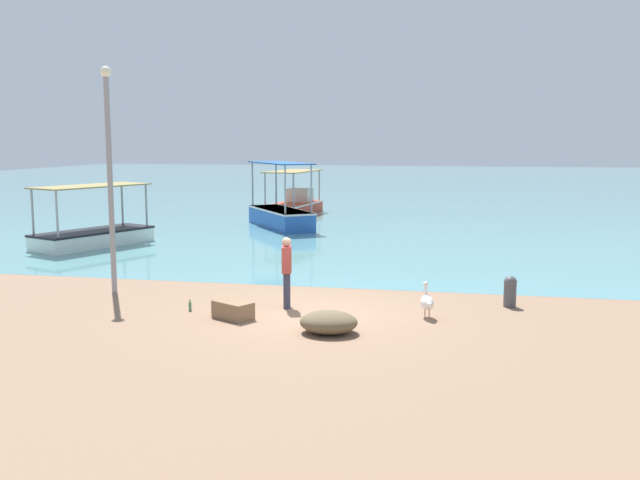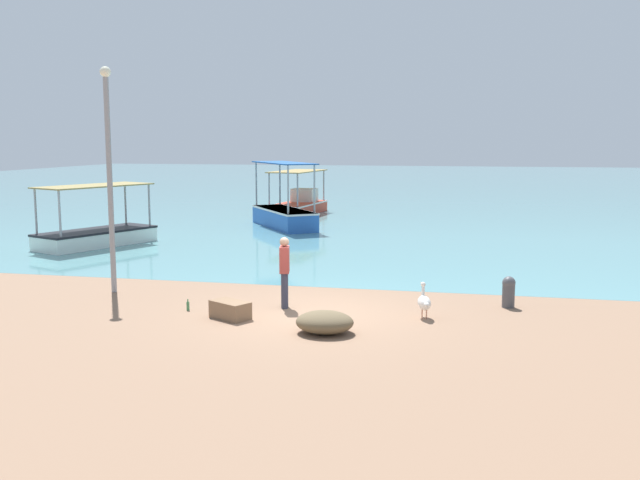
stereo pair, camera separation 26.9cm
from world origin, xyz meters
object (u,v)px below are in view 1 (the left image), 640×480
(pelican, at_px, (427,302))
(glass_bottle, at_px, (190,306))
(fishing_boat_outer, at_px, (93,234))
(net_pile, at_px, (329,322))
(fisherman_standing, at_px, (287,270))
(lamp_post, at_px, (110,168))
(mooring_bollard, at_px, (510,290))
(fishing_boat_near_right, at_px, (294,204))
(fishing_boat_far_left, at_px, (281,214))
(cargo_crate, at_px, (233,310))

(pelican, height_order, glass_bottle, pelican)
(fishing_boat_outer, height_order, net_pile, fishing_boat_outer)
(fishing_boat_outer, height_order, fisherman_standing, fishing_boat_outer)
(lamp_post, relative_size, fisherman_standing, 3.43)
(lamp_post, relative_size, glass_bottle, 21.45)
(net_pile, bearing_deg, mooring_bollard, 39.65)
(fishing_boat_near_right, xyz_separation_m, glass_bottle, (2.74, -21.78, -0.43))
(fishing_boat_far_left, xyz_separation_m, cargo_crate, (3.19, -16.40, -0.40))
(pelican, relative_size, lamp_post, 0.14)
(lamp_post, bearing_deg, fishing_boat_near_right, 90.14)
(fishing_boat_far_left, distance_m, glass_bottle, 16.02)
(fishing_boat_outer, distance_m, fishing_boat_far_left, 8.86)
(fishing_boat_outer, distance_m, lamp_post, 9.17)
(fishing_boat_outer, xyz_separation_m, net_pile, (10.91, -10.13, -0.25))
(pelican, height_order, cargo_crate, pelican)
(fishing_boat_near_right, relative_size, lamp_post, 0.83)
(lamp_post, bearing_deg, cargo_crate, -27.14)
(pelican, bearing_deg, fishing_boat_near_right, 110.98)
(mooring_bollard, bearing_deg, fishing_boat_near_right, 116.89)
(fishing_boat_near_right, bearing_deg, mooring_bollard, -63.11)
(cargo_crate, xyz_separation_m, glass_bottle, (-1.22, 0.51, -0.09))
(mooring_bollard, distance_m, cargo_crate, 6.58)
(fishing_boat_outer, bearing_deg, net_pile, -42.87)
(fishing_boat_outer, distance_m, net_pile, 14.89)
(fishing_boat_far_left, xyz_separation_m, pelican, (7.42, -15.48, -0.22))
(fishing_boat_near_right, xyz_separation_m, cargo_crate, (3.96, -22.30, -0.34))
(glass_bottle, bearing_deg, cargo_crate, -22.73)
(fisherman_standing, distance_m, net_pile, 2.53)
(fishing_boat_far_left, distance_m, cargo_crate, 16.71)
(lamp_post, distance_m, glass_bottle, 4.40)
(fishing_boat_outer, relative_size, fishing_boat_near_right, 1.01)
(fishing_boat_far_left, bearing_deg, glass_bottle, -82.96)
(fisherman_standing, bearing_deg, mooring_bollard, 12.53)
(fishing_boat_far_left, bearing_deg, cargo_crate, -79.01)
(lamp_post, bearing_deg, pelican, -7.56)
(pelican, relative_size, cargo_crate, 0.89)
(fishing_boat_outer, xyz_separation_m, cargo_crate, (8.60, -9.39, -0.28))
(lamp_post, bearing_deg, mooring_bollard, 2.34)
(fishing_boat_near_right, relative_size, fisherman_standing, 2.84)
(fishing_boat_near_right, relative_size, glass_bottle, 17.75)
(fishing_boat_far_left, bearing_deg, net_pile, -72.22)
(fishing_boat_outer, relative_size, mooring_bollard, 6.47)
(net_pile, bearing_deg, fishing_boat_near_right, 105.23)
(fishing_boat_far_left, height_order, pelican, fishing_boat_far_left)
(fishing_boat_outer, height_order, fishing_boat_near_right, fishing_boat_near_right)
(pelican, relative_size, mooring_bollard, 1.07)
(lamp_post, distance_m, cargo_crate, 5.35)
(fishing_boat_outer, bearing_deg, lamp_post, -57.59)
(lamp_post, distance_m, fisherman_standing, 5.42)
(fishing_boat_near_right, distance_m, pelican, 22.89)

